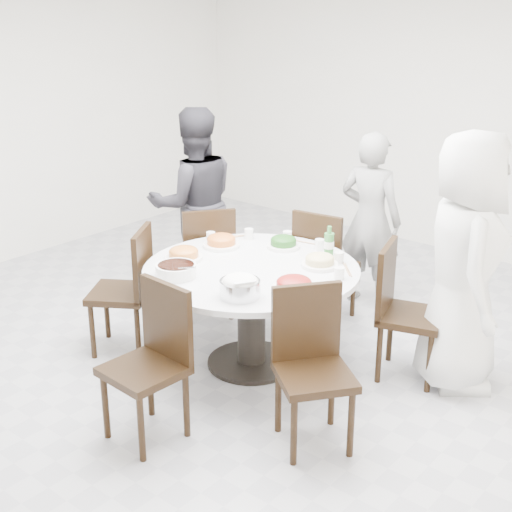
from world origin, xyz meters
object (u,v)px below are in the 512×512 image
Objects in this scene: diner_right at (464,263)px; soup_bowl at (176,270)px; chair_n at (326,265)px; diner_left at (194,204)px; dining_table at (251,317)px; diner_middle at (370,220)px; beverage_bottle at (329,242)px; chair_ne at (412,314)px; rice_bowl at (240,289)px; chair_nw at (206,260)px; chair_s at (144,367)px; chair_sw at (119,290)px; chair_se at (315,373)px.

diner_right is 1.90m from soup_bowl.
diner_left reaches higher than chair_n.
diner_middle is (0.04, 1.50, 0.37)m from dining_table.
beverage_bottle is (0.34, -0.49, 0.40)m from chair_n.
chair_ne is 3.73× the size of rice_bowl.
diner_right is 2.46m from diner_left.
chair_n is 1.34m from diner_right.
chair_nw reaches higher than soup_bowl.
diner_left reaches higher than soup_bowl.
diner_right reaches higher than chair_s.
chair_sw is 1.58m from beverage_bottle.
chair_se is (0.81, 0.59, 0.00)m from chair_s.
rice_bowl is at bearing -57.71° from dining_table.
beverage_bottle reaches higher than chair_se.
diner_right is 6.33× the size of soup_bowl.
dining_table is 0.76m from beverage_bottle.
chair_ne is at bearing 128.60° from diner_middle.
chair_ne is 1.00× the size of chair_sw.
diner_middle is at bearing 104.81° from beverage_bottle.
rice_bowl is at bearing 56.73° from chair_sw.
diner_left is (-2.46, -0.01, -0.04)m from diner_right.
chair_ne is (0.95, 0.58, 0.10)m from dining_table.
diner_left is 6.85× the size of beverage_bottle.
chair_sw is at bearing -154.25° from dining_table.
chair_s is at bearing 67.94° from chair_nw.
chair_nw is at bearing -177.55° from beverage_bottle.
chair_nw is 1.81m from chair_s.
chair_s is 0.64× the size of diner_middle.
chair_nw is at bearing 143.84° from chair_sw.
dining_table is 1.01m from chair_sw.
chair_nw is at bearing 77.09° from chair_ne.
chair_sw is 3.45× the size of soup_bowl.
rice_bowl is at bearing 129.15° from chair_ne.
rice_bowl is (1.14, -0.87, 0.33)m from chair_nw.
chair_ne is 3.45× the size of soup_bowl.
chair_se is (1.77, -0.95, 0.00)m from chair_nw.
rice_bowl is at bearing 1.41° from soup_bowl.
chair_nw is 1.00× the size of chair_sw.
beverage_bottle is at bearing 98.93° from diner_middle.
soup_bowl is 1.11m from beverage_bottle.
chair_s is (0.10, -1.10, 0.10)m from dining_table.
dining_table is at bearing 93.28° from diner_left.
beverage_bottle is (1.55, -0.21, 0.04)m from diner_left.
chair_n reaches higher than rice_bowl.
diner_middle is 5.41× the size of soup_bowl.
soup_bowl is (-0.38, 0.65, 0.32)m from chair_s.
diner_left is at bearing 162.98° from chair_sw.
chair_se is (0.94, -1.49, 0.00)m from chair_n.
chair_nw is 1.00× the size of chair_se.
diner_left reaches higher than chair_nw.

